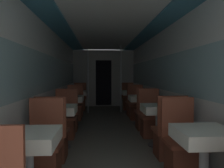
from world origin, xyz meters
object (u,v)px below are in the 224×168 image
(dining_table_left_1, at_px, (60,113))
(support_pole_right_3, at_px, (121,79))
(dining_table_left_3, at_px, (78,94))
(dining_table_right_0, at_px, (204,141))
(chair_right_far_2, at_px, (136,109))
(chair_right_near_3, at_px, (133,106))
(dining_table_left_2, at_px, (72,101))
(chair_right_near_2, at_px, (145,117))
(chair_left_far_2, at_px, (75,110))
(dining_table_right_2, at_px, (140,100))
(chair_left_near_3, at_px, (77,107))
(chair_right_far_3, at_px, (128,102))
(chair_left_far_1, at_px, (65,123))
(support_pole_left_3, at_px, (88,79))
(chair_left_far_3, at_px, (80,102))
(dining_table_left_0, at_px, (28,144))
(chair_right_far_1, at_px, (150,122))
(chair_left_near_1, at_px, (53,141))
(dining_table_right_3, at_px, (131,94))
(chair_left_near_2, at_px, (69,118))
(chair_right_near_1, at_px, (168,139))
(chair_left_far_0, at_px, (44,155))
(chair_right_far_0, at_px, (182,152))
(dining_table_right_1, at_px, (158,112))

(dining_table_left_1, xyz_separation_m, support_pole_right_3, (1.45, 3.49, 0.52))
(dining_table_left_3, distance_m, dining_table_right_0, 5.53)
(chair_right_far_2, xyz_separation_m, chair_right_near_3, (0.00, 0.55, 0.00))
(dining_table_left_2, xyz_separation_m, chair_right_near_2, (1.78, -0.60, -0.33))
(chair_left_far_2, xyz_separation_m, dining_table_right_2, (1.78, -0.60, 0.33))
(chair_left_near_3, bearing_deg, chair_right_far_3, 33.89)
(dining_table_right_2, bearing_deg, chair_right_far_3, 90.00)
(dining_table_right_0, distance_m, support_pole_right_3, 5.27)
(chair_left_far_1, xyz_separation_m, support_pole_left_3, (0.33, 2.89, 0.85))
(chair_left_far_3, xyz_separation_m, dining_table_right_2, (1.78, -2.34, 0.33))
(dining_table_left_0, xyz_separation_m, chair_right_far_1, (1.78, 2.34, -0.33))
(chair_right_far_1, bearing_deg, chair_left_far_2, -44.49)
(chair_left_near_1, height_order, chair_left_far_1, same)
(dining_table_right_3, bearing_deg, chair_right_near_3, -90.00)
(chair_right_near_2, bearing_deg, support_pole_left_3, 121.69)
(support_pole_left_3, bearing_deg, chair_left_near_3, -119.01)
(chair_left_near_2, distance_m, support_pole_left_3, 2.51)
(chair_right_near_1, bearing_deg, dining_table_right_3, 90.00)
(dining_table_right_0, bearing_deg, chair_right_near_1, 90.00)
(dining_table_right_3, bearing_deg, chair_left_near_3, -161.43)
(dining_table_left_0, distance_m, dining_table_right_3, 5.53)
(chair_left_far_1, distance_m, dining_table_right_0, 2.96)
(chair_left_far_1, bearing_deg, chair_left_near_2, -90.00)
(chair_left_far_0, xyz_separation_m, dining_table_left_3, (-0.00, 4.64, 0.33))
(dining_table_right_3, bearing_deg, dining_table_left_2, -135.51)
(dining_table_left_0, xyz_separation_m, dining_table_right_3, (1.78, 5.24, 0.00))
(chair_right_far_2, bearing_deg, chair_right_far_0, 90.00)
(chair_right_far_2, distance_m, support_pole_right_3, 1.47)
(chair_left_near_2, relative_size, support_pole_left_3, 0.43)
(chair_left_near_2, bearing_deg, chair_right_near_1, -44.49)
(dining_table_right_0, relative_size, chair_right_far_2, 0.75)
(chair_left_near_1, bearing_deg, chair_left_near_3, 90.00)
(dining_table_left_2, bearing_deg, dining_table_left_1, -90.00)
(dining_table_right_0, bearing_deg, chair_right_far_0, 90.00)
(dining_table_left_1, bearing_deg, chair_right_far_0, -32.88)
(chair_right_far_1, distance_m, dining_table_right_3, 2.91)
(chair_left_near_1, relative_size, chair_left_far_3, 1.00)
(chair_left_near_2, bearing_deg, chair_right_far_1, -17.25)
(chair_left_far_2, xyz_separation_m, dining_table_right_0, (1.78, -4.09, 0.33))
(dining_table_right_0, distance_m, dining_table_right_3, 5.24)
(dining_table_left_0, xyz_separation_m, chair_left_far_1, (0.00, 2.34, -0.33))
(chair_left_near_2, bearing_deg, chair_right_far_3, 58.84)
(chair_left_far_2, distance_m, chair_right_far_3, 2.49)
(dining_table_right_3, bearing_deg, chair_left_far_3, 161.43)
(chair_left_far_3, distance_m, dining_table_right_2, 2.96)
(chair_left_near_1, distance_m, chair_right_far_3, 5.01)
(dining_table_right_1, bearing_deg, chair_left_near_3, 121.55)
(chair_left_near_1, bearing_deg, chair_left_far_1, 90.00)
(chair_right_near_3, bearing_deg, chair_right_far_1, -90.00)
(dining_table_left_0, xyz_separation_m, dining_table_left_3, (0.00, 5.24, 0.00))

